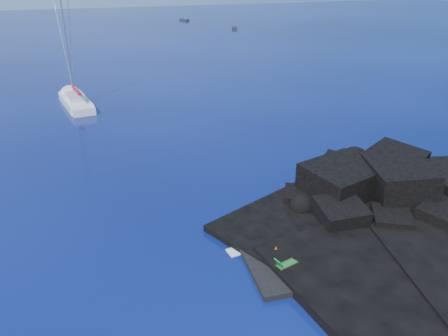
% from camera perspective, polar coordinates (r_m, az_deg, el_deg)
% --- Properties ---
extents(ground, '(400.00, 400.00, 0.00)m').
position_cam_1_polar(ground, '(25.60, 3.35, -14.30)').
color(ground, '#030832').
rests_on(ground, ground).
extents(headland, '(24.00, 24.00, 3.60)m').
position_cam_1_polar(headland, '(34.04, 21.77, -5.50)').
color(headland, black).
rests_on(headland, ground).
extents(beach, '(9.08, 6.86, 0.70)m').
position_cam_1_polar(beach, '(27.73, 11.64, -11.39)').
color(beach, black).
rests_on(beach, ground).
extents(surf_foam, '(10.00, 8.00, 0.06)m').
position_cam_1_polar(surf_foam, '(31.15, 8.13, -6.74)').
color(surf_foam, white).
rests_on(surf_foam, ground).
extents(sailboat, '(4.63, 13.81, 14.21)m').
position_cam_1_polar(sailboat, '(59.95, -18.72, 7.71)').
color(sailboat, white).
rests_on(sailboat, ground).
extents(deck_chair, '(1.52, 0.94, 0.97)m').
position_cam_1_polar(deck_chair, '(25.73, 8.23, -11.97)').
color(deck_chair, '#1A792A').
rests_on(deck_chair, beach).
extents(towel, '(2.02, 1.27, 0.05)m').
position_cam_1_polar(towel, '(28.26, 10.85, -9.63)').
color(towel, white).
rests_on(towel, beach).
extents(sunbather, '(1.79, 0.80, 0.23)m').
position_cam_1_polar(sunbather, '(28.18, 10.87, -9.39)').
color(sunbather, tan).
rests_on(sunbather, towel).
extents(marker_cone, '(0.32, 0.32, 0.48)m').
position_cam_1_polar(marker_cone, '(27.01, 6.80, -10.54)').
color(marker_cone, '#FF480D').
rests_on(marker_cone, beach).
extents(distant_boat_a, '(2.58, 4.64, 0.59)m').
position_cam_1_polar(distant_boat_a, '(158.47, -5.20, 18.62)').
color(distant_boat_a, '#29292E').
rests_on(distant_boat_a, ground).
extents(distant_boat_b, '(2.80, 4.72, 0.60)m').
position_cam_1_polar(distant_boat_b, '(135.32, 1.38, 17.71)').
color(distant_boat_b, '#232428').
rests_on(distant_boat_b, ground).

